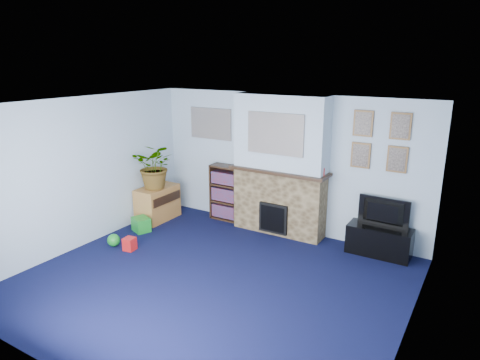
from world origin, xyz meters
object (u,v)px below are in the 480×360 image
Objects in this scene: tv_stand at (379,241)px; bookshelf at (226,194)px; television at (382,213)px; sideboard at (158,202)px.

tv_stand is 2.90m from bookshelf.
television is at bearing -1.12° from bookshelf.
tv_stand is at bearing 8.75° from sideboard.
bookshelf is 1.28× the size of sideboard.
television is 0.95× the size of sideboard.
bookshelf reaches higher than tv_stand.
television is (0.00, 0.02, 0.46)m from tv_stand.
bookshelf is (-2.88, 0.08, 0.28)m from tv_stand.
bookshelf is (-2.88, 0.06, -0.18)m from television.
television is at bearing 9.03° from sideboard.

